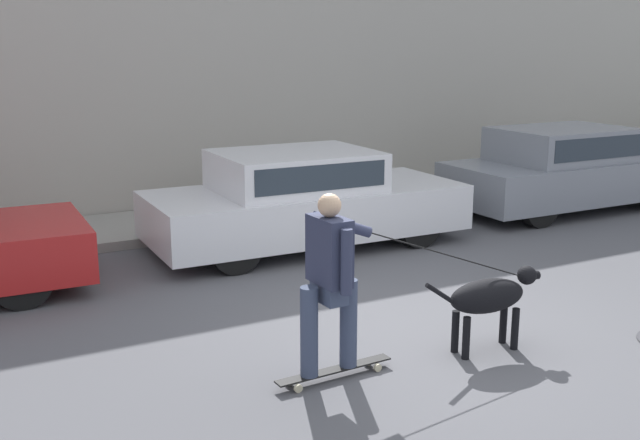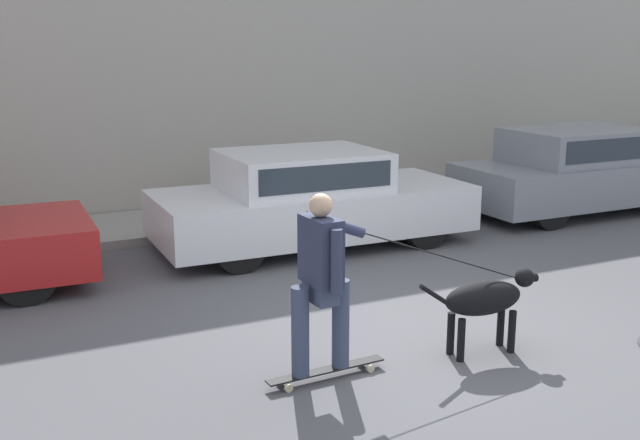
# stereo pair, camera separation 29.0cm
# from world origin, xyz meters

# --- Properties ---
(ground_plane) EXTENTS (36.00, 36.00, 0.00)m
(ground_plane) POSITION_xyz_m (0.00, 0.00, 0.00)
(ground_plane) COLOR #545459
(back_wall) EXTENTS (32.00, 0.30, 5.02)m
(back_wall) POSITION_xyz_m (0.00, 6.36, 2.51)
(back_wall) COLOR #ADA89E
(back_wall) RESTS_ON ground_plane
(sidewalk_curb) EXTENTS (30.00, 1.83, 0.13)m
(sidewalk_curb) POSITION_xyz_m (0.00, 5.28, 0.07)
(sidewalk_curb) COLOR gray
(sidewalk_curb) RESTS_ON ground_plane
(parked_car_1) EXTENTS (4.41, 1.89, 1.35)m
(parked_car_1) POSITION_xyz_m (0.52, 3.41, 0.65)
(parked_car_1) COLOR black
(parked_car_1) RESTS_ON ground_plane
(parked_car_2) EXTENTS (4.31, 1.77, 1.40)m
(parked_car_2) POSITION_xyz_m (5.52, 3.41, 0.68)
(parked_car_2) COLOR black
(parked_car_2) RESTS_ON ground_plane
(dog) EXTENTS (1.24, 0.37, 0.76)m
(dog) POSITION_xyz_m (0.36, -0.66, 0.51)
(dog) COLOR black
(dog) RESTS_ON ground_plane
(skateboarder) EXTENTS (2.51, 0.61, 1.61)m
(skateboarder) POSITION_xyz_m (-1.23, -0.52, 0.91)
(skateboarder) COLOR beige
(skateboarder) RESTS_ON ground_plane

